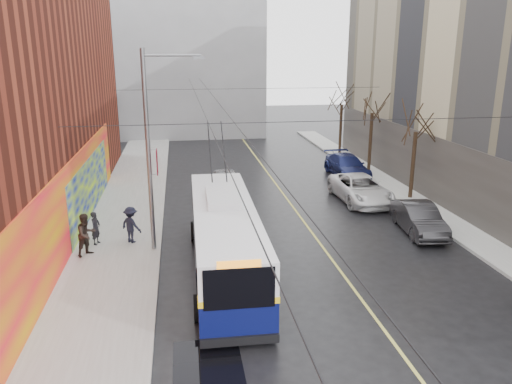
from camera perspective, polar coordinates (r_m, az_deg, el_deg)
ground at (r=15.54m, az=12.11°, el=-19.52°), size 140.00×140.00×0.00m
sidewalk_left at (r=25.51m, az=-15.20°, el=-4.92°), size 4.00×60.00×0.15m
sidewalk_right at (r=28.90m, az=20.56°, el=-2.93°), size 2.00×60.00×0.15m
lane_line at (r=27.98m, az=4.97°, el=-2.69°), size 0.12×50.00×0.01m
building_far at (r=56.72m, az=-10.26°, el=15.83°), size 20.50×12.10×18.00m
streetlight_pole at (r=22.14m, az=-11.82°, el=5.00°), size 2.65×0.60×9.00m
catenary_wires at (r=26.74m, az=-3.68°, el=10.18°), size 18.00×60.00×0.22m
tree_near at (r=31.27m, az=17.92°, el=7.95°), size 3.20×3.20×6.40m
tree_mid at (r=37.59m, az=13.21°, el=9.96°), size 3.20×3.20×6.68m
tree_far at (r=44.15m, az=9.82°, el=10.84°), size 3.20×3.20×6.57m
puddle at (r=15.55m, az=-5.52°, el=-19.16°), size 2.03×2.79×0.01m
pigeons_flying at (r=21.98m, az=-1.01°, el=13.00°), size 4.16×3.52×0.90m
trolleybus at (r=20.52m, az=-3.59°, el=-5.21°), size 2.86×11.66×5.50m
parked_car_b at (r=26.41m, az=18.12°, el=-2.89°), size 2.04×4.68×1.50m
parked_car_c at (r=30.91m, az=11.86°, el=0.36°), size 2.78×5.76×1.58m
parked_car_d at (r=36.83m, az=10.36°, el=2.94°), size 2.35×5.48×1.57m
following_car at (r=31.77m, az=-3.49°, el=1.09°), size 2.05×4.67×1.57m
pedestrian_a at (r=24.44m, az=-17.85°, el=-3.94°), size 0.55×0.66×1.56m
pedestrian_b at (r=23.21m, az=-18.82°, el=-4.63°), size 1.16×1.17×1.91m
pedestrian_c at (r=24.15m, az=-14.09°, el=-3.65°), size 1.28×1.22×1.74m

